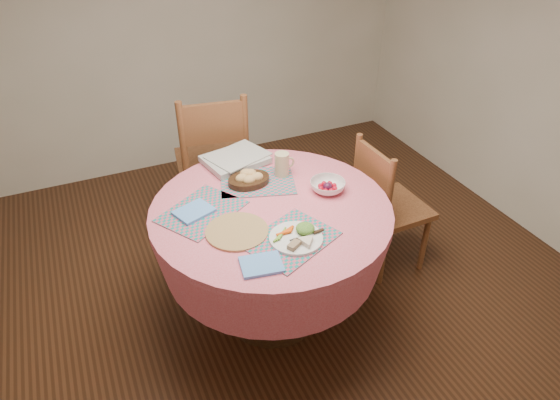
{
  "coord_description": "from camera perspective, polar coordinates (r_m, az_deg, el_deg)",
  "views": [
    {
      "loc": [
        -0.81,
        -1.92,
        2.2
      ],
      "look_at": [
        0.05,
        0.0,
        0.78
      ],
      "focal_mm": 32.0,
      "sensor_mm": 36.0,
      "label": 1
    }
  ],
  "objects": [
    {
      "name": "latte_mug",
      "position": [
        2.76,
        0.26,
        4.13
      ],
      "size": [
        0.12,
        0.08,
        0.13
      ],
      "color": "#CDBB8D",
      "rests_on": "placemat_back"
    },
    {
      "name": "fruit_bowl",
      "position": [
        2.66,
        5.47,
        1.57
      ],
      "size": [
        0.24,
        0.24,
        0.06
      ],
      "rotation": [
        0.0,
        0.0,
        0.37
      ],
      "color": "white",
      "rests_on": "dining_table"
    },
    {
      "name": "newspaper_stack",
      "position": [
        2.92,
        -5.11,
        4.7
      ],
      "size": [
        0.41,
        0.34,
        0.04
      ],
      "rotation": [
        0.0,
        0.0,
        0.19
      ],
      "color": "silver",
      "rests_on": "dining_table"
    },
    {
      "name": "napkin_near",
      "position": [
        2.18,
        -2.14,
        -7.39
      ],
      "size": [
        0.2,
        0.17,
        0.01
      ],
      "primitive_type": "cube",
      "rotation": [
        0.0,
        0.0,
        -0.17
      ],
      "color": "#5D9BF1",
      "rests_on": "dining_table"
    },
    {
      "name": "placemat_left",
      "position": [
        2.53,
        -8.91,
        -1.3
      ],
      "size": [
        0.5,
        0.47,
        0.01
      ],
      "primitive_type": "cube",
      "rotation": [
        0.0,
        0.0,
        0.56
      ],
      "color": "#16817E",
      "rests_on": "dining_table"
    },
    {
      "name": "wicker_trivet",
      "position": [
        2.37,
        -4.94,
        -3.59
      ],
      "size": [
        0.3,
        0.3,
        0.01
      ],
      "primitive_type": "cylinder",
      "color": "olive",
      "rests_on": "dining_table"
    },
    {
      "name": "placemat_back",
      "position": [
        2.74,
        -2.59,
        2.1
      ],
      "size": [
        0.47,
        0.41,
        0.01
      ],
      "primitive_type": "cube",
      "rotation": [
        0.0,
        0.0,
        -0.31
      ],
      "color": "#16817E",
      "rests_on": "dining_table"
    },
    {
      "name": "room_envelope",
      "position": [
        2.14,
        -1.31,
        20.91
      ],
      "size": [
        4.01,
        4.01,
        2.71
      ],
      "color": "silver",
      "rests_on": "ground"
    },
    {
      "name": "ground",
      "position": [
        3.03,
        -0.88,
        -12.54
      ],
      "size": [
        4.0,
        4.0,
        0.0
      ],
      "primitive_type": "plane",
      "color": "#331C0F",
      "rests_on": "ground"
    },
    {
      "name": "placemat_front",
      "position": [
        2.32,
        1.3,
        -4.55
      ],
      "size": [
        0.49,
        0.44,
        0.01
      ],
      "primitive_type": "cube",
      "rotation": [
        0.0,
        0.0,
        0.42
      ],
      "color": "#16817E",
      "rests_on": "dining_table"
    },
    {
      "name": "napkin_far",
      "position": [
        2.52,
        -9.81,
        -1.3
      ],
      "size": [
        0.22,
        0.19,
        0.01
      ],
      "primitive_type": "cube",
      "rotation": [
        0.0,
        0.0,
        0.36
      ],
      "color": "#5D9BF1",
      "rests_on": "placemat_left"
    },
    {
      "name": "chair_right",
      "position": [
        3.14,
        12.02,
        -0.43
      ],
      "size": [
        0.4,
        0.42,
        0.89
      ],
      "rotation": [
        0.0,
        0.0,
        1.59
      ],
      "color": "brown",
      "rests_on": "ground"
    },
    {
      "name": "bread_bowl",
      "position": [
        2.71,
        -3.59,
        2.5
      ],
      "size": [
        0.23,
        0.23,
        0.08
      ],
      "color": "black",
      "rests_on": "placemat_back"
    },
    {
      "name": "dinner_plate",
      "position": [
        2.31,
        2.09,
        -4.23
      ],
      "size": [
        0.25,
        0.25,
        0.05
      ],
      "rotation": [
        0.0,
        0.0,
        0.51
      ],
      "color": "white",
      "rests_on": "placemat_front"
    },
    {
      "name": "dining_table",
      "position": [
        2.65,
        -0.99,
        -4.27
      ],
      "size": [
        1.24,
        1.24,
        0.75
      ],
      "color": "pink",
      "rests_on": "ground"
    },
    {
      "name": "chair_back",
      "position": [
        3.41,
        -7.6,
        4.63
      ],
      "size": [
        0.55,
        0.53,
        1.04
      ],
      "rotation": [
        0.0,
        0.0,
        2.99
      ],
      "color": "brown",
      "rests_on": "ground"
    }
  ]
}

